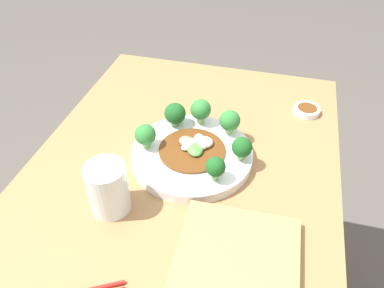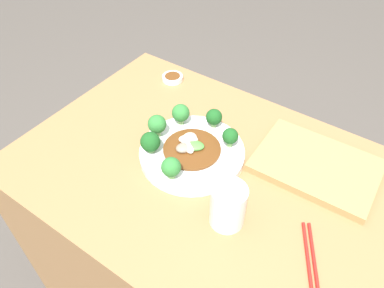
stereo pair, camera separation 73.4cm
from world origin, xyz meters
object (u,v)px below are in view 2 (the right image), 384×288
(plate, at_px, (192,153))
(sauce_dish, at_px, (173,78))
(broccoli_east, at_px, (157,124))
(broccoli_south, at_px, (214,117))
(broccoli_southeast, at_px, (181,113))
(stirfry_center, at_px, (190,146))
(drinking_glass, at_px, (228,206))
(broccoli_northeast, at_px, (150,142))
(broccoli_north, at_px, (171,167))
(broccoli_southwest, at_px, (230,136))
(chopsticks, at_px, (312,268))
(cutting_board, at_px, (316,166))

(plate, bearing_deg, sauce_dish, -44.81)
(plate, distance_m, broccoli_east, 0.11)
(broccoli_south, bearing_deg, broccoli_east, 48.34)
(broccoli_southeast, height_order, stirfry_center, broccoli_southeast)
(broccoli_east, distance_m, broccoli_south, 0.15)
(broccoli_east, xyz_separation_m, drinking_glass, (-0.27, 0.11, -0.01))
(broccoli_northeast, bearing_deg, broccoli_north, 157.20)
(broccoli_northeast, bearing_deg, broccoli_south, -114.76)
(broccoli_southwest, height_order, chopsticks, broccoli_southwest)
(broccoli_southwest, bearing_deg, plate, 43.28)
(plate, bearing_deg, cutting_board, -153.21)
(plate, distance_m, broccoli_north, 0.11)
(stirfry_center, height_order, chopsticks, stirfry_center)
(broccoli_southwest, bearing_deg, broccoli_southeast, -0.16)
(broccoli_north, xyz_separation_m, broccoli_south, (0.02, -0.21, -0.00))
(plate, xyz_separation_m, broccoli_southeast, (0.08, -0.07, 0.05))
(broccoli_southeast, xyz_separation_m, sauce_dish, (0.16, -0.17, -0.05))
(plate, xyz_separation_m, cutting_board, (-0.27, -0.14, -0.00))
(plate, xyz_separation_m, broccoli_east, (0.10, 0.01, 0.05))
(broccoli_southeast, xyz_separation_m, broccoli_northeast, (-0.00, 0.13, -0.00))
(sauce_dish, relative_size, cutting_board, 0.22)
(broccoli_east, bearing_deg, chopsticks, 166.65)
(broccoli_southeast, height_order, cutting_board, broccoli_southeast)
(plate, distance_m, sauce_dish, 0.34)
(broccoli_north, relative_size, broccoli_south, 1.09)
(sauce_dish, bearing_deg, cutting_board, 168.84)
(chopsticks, height_order, sauce_dish, sauce_dish)
(broccoli_north, height_order, chopsticks, broccoli_north)
(plate, height_order, drinking_glass, drinking_glass)
(broccoli_north, height_order, broccoli_east, broccoli_east)
(broccoli_east, relative_size, broccoli_northeast, 1.09)
(drinking_glass, height_order, cutting_board, drinking_glass)
(broccoli_southeast, height_order, broccoli_south, broccoli_southeast)
(plate, distance_m, stirfry_center, 0.02)
(broccoli_south, xyz_separation_m, drinking_glass, (-0.17, 0.22, -0.00))
(chopsticks, bearing_deg, broccoli_southeast, -22.27)
(broccoli_north, height_order, sauce_dish, broccoli_north)
(stirfry_center, distance_m, drinking_glass, 0.22)
(broccoli_north, height_order, cutting_board, broccoli_north)
(sauce_dish, distance_m, cutting_board, 0.52)
(broccoli_east, relative_size, broccoli_south, 1.17)
(broccoli_east, bearing_deg, broccoli_north, 140.77)
(cutting_board, bearing_deg, chopsticks, 110.16)
(broccoli_southeast, xyz_separation_m, chopsticks, (-0.45, 0.18, -0.05))
(broccoli_southeast, bearing_deg, chopsticks, 157.73)
(sauce_dish, bearing_deg, broccoli_south, 150.67)
(cutting_board, bearing_deg, sauce_dish, -11.16)
(broccoli_north, distance_m, chopsticks, 0.36)
(stirfry_center, height_order, sauce_dish, stirfry_center)
(broccoli_southeast, xyz_separation_m, drinking_glass, (-0.25, 0.18, -0.01))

